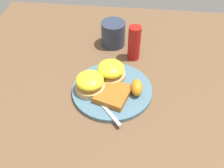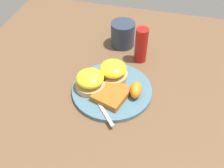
{
  "view_description": "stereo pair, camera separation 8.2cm",
  "coord_description": "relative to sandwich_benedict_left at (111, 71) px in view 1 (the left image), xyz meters",
  "views": [
    {
      "loc": [
        -0.58,
        -0.06,
        0.61
      ],
      "look_at": [
        0.0,
        0.0,
        0.03
      ],
      "focal_mm": 42.0,
      "sensor_mm": 36.0,
      "label": 1
    },
    {
      "loc": [
        -0.56,
        -0.14,
        0.61
      ],
      "look_at": [
        0.0,
        0.0,
        0.03
      ],
      "focal_mm": 42.0,
      "sensor_mm": 36.0,
      "label": 2
    }
  ],
  "objects": [
    {
      "name": "fork",
      "position": [
        -0.09,
        0.03,
        -0.03
      ],
      "size": [
        0.18,
        0.16,
        0.0
      ],
      "color": "silver",
      "rests_on": "plate"
    },
    {
      "name": "sandwich_benedict_left",
      "position": [
        0.0,
        0.0,
        0.0
      ],
      "size": [
        0.09,
        0.09,
        0.06
      ],
      "color": "tan",
      "rests_on": "plate"
    },
    {
      "name": "condiment_bottle",
      "position": [
        0.13,
        -0.07,
        0.02
      ],
      "size": [
        0.04,
        0.04,
        0.13
      ],
      "primitive_type": "cylinder",
      "color": "#B21914",
      "rests_on": "ground_plane"
    },
    {
      "name": "ground_plane",
      "position": [
        -0.05,
        -0.01,
        -0.04
      ],
      "size": [
        1.1,
        1.1,
        0.0
      ],
      "primitive_type": "plane",
      "color": "brown"
    },
    {
      "name": "plate",
      "position": [
        -0.05,
        -0.01,
        -0.04
      ],
      "size": [
        0.25,
        0.25,
        0.01
      ],
      "primitive_type": "cylinder",
      "color": "slate",
      "rests_on": "ground_plane"
    },
    {
      "name": "sandwich_benedict_right",
      "position": [
        -0.06,
        0.06,
        0.0
      ],
      "size": [
        0.09,
        0.09,
        0.06
      ],
      "color": "tan",
      "rests_on": "plate"
    },
    {
      "name": "orange_wedge",
      "position": [
        -0.06,
        -0.09,
        -0.01
      ],
      "size": [
        0.06,
        0.04,
        0.04
      ],
      "primitive_type": "ellipsoid",
      "rotation": [
        0.0,
        0.0,
        0.08
      ],
      "color": "orange",
      "rests_on": "plate"
    },
    {
      "name": "hashbrown_patty",
      "position": [
        -0.08,
        -0.02,
        -0.02
      ],
      "size": [
        0.12,
        0.12,
        0.02
      ],
      "primitive_type": "cube",
      "rotation": [
        0.0,
        0.0,
        -0.31
      ],
      "color": "#AB611F",
      "rests_on": "plate"
    },
    {
      "name": "cup",
      "position": [
        0.21,
        0.02,
        0.0
      ],
      "size": [
        0.12,
        0.09,
        0.09
      ],
      "color": "#2D384C",
      "rests_on": "ground_plane"
    }
  ]
}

